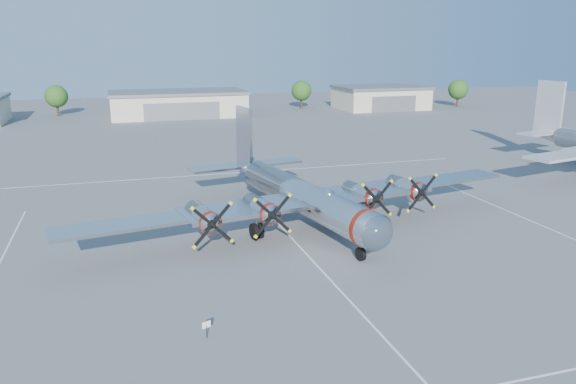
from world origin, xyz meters
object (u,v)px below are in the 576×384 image
object	(u,v)px
hangar_east	(380,97)
tree_west	(56,96)
tree_east	(301,91)
main_bomber_b29	(298,224)
hangar_center	(178,104)
tree_far_east	(458,89)
info_placard	(206,326)

from	to	relation	value
hangar_east	tree_west	distance (m)	73.46
tree_east	main_bomber_b29	world-z (taller)	tree_east
hangar_center	main_bomber_b29	world-z (taller)	hangar_center
hangar_center	tree_far_east	bearing A→B (deg)	-1.65
main_bomber_b29	tree_far_east	bearing A→B (deg)	38.83
tree_far_east	tree_west	bearing A→B (deg)	173.86
hangar_center	tree_west	bearing A→B (deg)	162.18
hangar_east	tree_east	xyz separation A→B (m)	(-18.00, 6.04, 1.51)
tree_far_east	info_placard	world-z (taller)	tree_far_east
tree_west	tree_east	xyz separation A→B (m)	(55.00, -2.00, 0.00)
hangar_center	info_placard	xyz separation A→B (m)	(-9.24, -95.62, -2.01)
hangar_east	hangar_center	bearing A→B (deg)	-180.00
hangar_center	tree_west	distance (m)	26.30
tree_east	tree_far_east	distance (m)	38.83
tree_east	info_placard	distance (m)	109.02
tree_east	main_bomber_b29	bearing A→B (deg)	-108.56
tree_west	tree_east	distance (m)	55.04
hangar_east	tree_west	size ratio (longest dim) A/B	3.10
tree_east	hangar_east	bearing A→B (deg)	-18.54
main_bomber_b29	info_placard	distance (m)	20.51
hangar_center	hangar_east	distance (m)	48.00
tree_far_east	main_bomber_b29	bearing A→B (deg)	-130.99
hangar_east	main_bomber_b29	bearing A→B (deg)	-120.61
hangar_center	main_bomber_b29	xyz separation A→B (m)	(1.69, -78.28, -2.71)
hangar_east	info_placard	xyz separation A→B (m)	(-57.24, -95.62, -2.02)
tree_east	info_placard	bearing A→B (deg)	-111.11
info_placard	hangar_center	bearing A→B (deg)	62.82
hangar_east	tree_west	xyz separation A→B (m)	(-73.00, 8.04, 1.51)
tree_east	tree_far_east	xyz separation A→B (m)	(38.00, -8.00, 0.00)
main_bomber_b29	info_placard	bearing A→B (deg)	-132.40
tree_far_east	info_placard	distance (m)	121.45
main_bomber_b29	tree_west	bearing A→B (deg)	97.00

